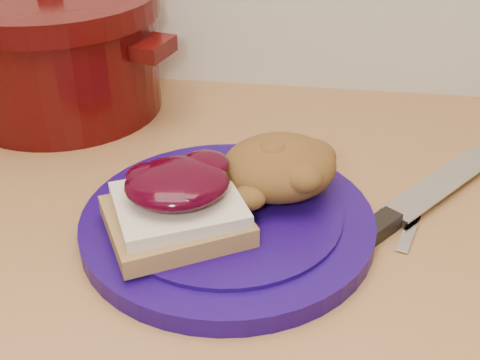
# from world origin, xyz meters

# --- Properties ---
(plate) EXTENTS (0.40, 0.40, 0.02)m
(plate) POSITION_xyz_m (0.02, 1.41, 0.91)
(plate) COLOR #170550
(plate) RESTS_ON wood_countertop
(sandwich) EXTENTS (0.17, 0.16, 0.06)m
(sandwich) POSITION_xyz_m (-0.03, 1.38, 0.95)
(sandwich) COLOR olive
(sandwich) RESTS_ON plate
(stuffing_mound) EXTENTS (0.16, 0.15, 0.06)m
(stuffing_mound) POSITION_xyz_m (0.06, 1.46, 0.96)
(stuffing_mound) COLOR brown
(stuffing_mound) RESTS_ON plate
(chef_knife) EXTENTS (0.22, 0.27, 0.02)m
(chef_knife) POSITION_xyz_m (0.18, 1.43, 0.91)
(chef_knife) COLOR black
(chef_knife) RESTS_ON wood_countertop
(butter_knife) EXTENTS (0.06, 0.15, 0.00)m
(butter_knife) POSITION_xyz_m (0.21, 1.47, 0.90)
(butter_knife) COLOR silver
(butter_knife) RESTS_ON wood_countertop
(dutch_oven) EXTENTS (0.35, 0.35, 0.18)m
(dutch_oven) POSITION_xyz_m (-0.26, 1.67, 0.98)
(dutch_oven) COLOR #3C0606
(dutch_oven) RESTS_ON wood_countertop
(pepper_grinder) EXTENTS (0.06, 0.06, 0.12)m
(pepper_grinder) POSITION_xyz_m (-0.29, 1.66, 0.96)
(pepper_grinder) COLOR black
(pepper_grinder) RESTS_ON wood_countertop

